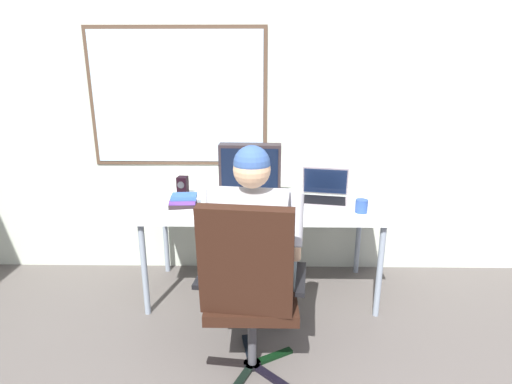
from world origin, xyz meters
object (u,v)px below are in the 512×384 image
(person_seated, at_px, (255,248))
(desk_speaker, at_px, (183,186))
(desk, at_px, (262,209))
(wine_glass, at_px, (292,197))
(crt_monitor, at_px, (250,170))
(office_chair, at_px, (249,284))
(laptop, at_px, (324,192))
(coffee_mug, at_px, (361,206))
(book_stack, at_px, (183,201))

(person_seated, xyz_separation_m, desk_speaker, (-0.56, 0.85, 0.12))
(desk, relative_size, wine_glass, 11.00)
(desk, distance_m, person_seated, 0.68)
(desk, height_order, crt_monitor, crt_monitor)
(person_seated, height_order, wine_glass, person_seated)
(wine_glass, height_order, desk_speaker, wine_glass)
(office_chair, bearing_deg, crt_monitor, 91.18)
(office_chair, relative_size, crt_monitor, 2.40)
(wine_glass, relative_size, desk_speaker, 1.04)
(laptop, height_order, desk_speaker, laptop)
(person_seated, height_order, laptop, person_seated)
(coffee_mug, bearing_deg, desk_speaker, 164.25)
(coffee_mug, bearing_deg, crt_monitor, 166.15)
(office_chair, xyz_separation_m, wine_glass, (0.27, 0.74, 0.23))
(desk, relative_size, office_chair, 1.63)
(wine_glass, bearing_deg, office_chair, -109.91)
(crt_monitor, distance_m, laptop, 0.58)
(crt_monitor, height_order, desk_speaker, crt_monitor)
(crt_monitor, relative_size, wine_glass, 2.80)
(laptop, distance_m, coffee_mug, 0.35)
(coffee_mug, bearing_deg, laptop, 127.20)
(person_seated, distance_m, laptop, 0.92)
(crt_monitor, xyz_separation_m, coffee_mug, (0.75, -0.19, -0.20))
(crt_monitor, xyz_separation_m, desk_speaker, (-0.52, 0.17, -0.17))
(office_chair, relative_size, person_seated, 0.82)
(person_seated, height_order, book_stack, person_seated)
(office_chair, xyz_separation_m, coffee_mug, (0.73, 0.75, 0.17))
(crt_monitor, xyz_separation_m, wine_glass, (0.29, -0.19, -0.14))
(laptop, xyz_separation_m, desk_speaker, (-1.06, 0.08, 0.01))
(wine_glass, bearing_deg, person_seated, -116.50)
(crt_monitor, xyz_separation_m, laptop, (0.54, 0.09, -0.18))
(person_seated, height_order, desk_speaker, person_seated)
(person_seated, relative_size, laptop, 3.28)
(person_seated, bearing_deg, wine_glass, 63.50)
(book_stack, bearing_deg, desk, 9.39)
(desk_speaker, distance_m, book_stack, 0.26)
(book_stack, xyz_separation_m, coffee_mug, (1.22, -0.10, 0.00))
(office_chair, bearing_deg, book_stack, 119.77)
(person_seated, bearing_deg, book_stack, 130.80)
(person_seated, bearing_deg, office_chair, -95.98)
(person_seated, xyz_separation_m, wine_glass, (0.24, 0.48, 0.15))
(desk, xyz_separation_m, crt_monitor, (-0.08, -0.01, 0.29))
(desk, height_order, laptop, laptop)
(crt_monitor, distance_m, book_stack, 0.51)
(desk_speaker, bearing_deg, person_seated, -56.42)
(office_chair, bearing_deg, person_seated, 84.02)
(person_seated, relative_size, crt_monitor, 2.94)
(laptop, bearing_deg, wine_glass, -132.03)
(office_chair, bearing_deg, coffee_mug, 45.52)
(desk, bearing_deg, laptop, 10.07)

